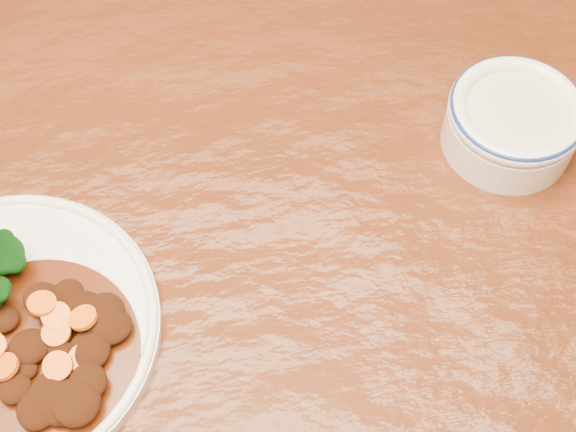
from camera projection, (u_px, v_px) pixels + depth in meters
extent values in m
cube|color=#501F0E|center=(182.00, 302.00, 0.76)|extent=(1.54, 0.97, 0.04)
cylinder|color=silver|center=(1.00, 332.00, 0.72)|extent=(0.28, 0.28, 0.01)
cylinder|color=#678947|center=(10.00, 265.00, 0.73)|extent=(0.01, 0.01, 0.02)
ellipsoid|color=black|center=(2.00, 254.00, 0.72)|extent=(0.04, 0.04, 0.03)
cylinder|color=#4C1E08|center=(32.00, 356.00, 0.69)|extent=(0.19, 0.19, 0.00)
ellipsoid|color=black|center=(70.00, 308.00, 0.71)|extent=(0.03, 0.03, 0.02)
ellipsoid|color=black|center=(62.00, 351.00, 0.69)|extent=(0.02, 0.02, 0.01)
ellipsoid|color=black|center=(83.00, 305.00, 0.71)|extent=(0.03, 0.03, 0.02)
ellipsoid|color=black|center=(37.00, 409.00, 0.66)|extent=(0.03, 0.04, 0.02)
ellipsoid|color=black|center=(68.00, 293.00, 0.71)|extent=(0.03, 0.03, 0.01)
ellipsoid|color=black|center=(29.00, 347.00, 0.69)|extent=(0.04, 0.03, 0.02)
ellipsoid|color=black|center=(90.00, 350.00, 0.69)|extent=(0.04, 0.04, 0.02)
ellipsoid|color=black|center=(109.00, 326.00, 0.70)|extent=(0.04, 0.04, 0.02)
ellipsoid|color=black|center=(105.00, 312.00, 0.70)|extent=(0.04, 0.04, 0.02)
ellipsoid|color=black|center=(15.00, 389.00, 0.67)|extent=(0.03, 0.03, 0.01)
ellipsoid|color=black|center=(2.00, 320.00, 0.70)|extent=(0.03, 0.03, 0.02)
ellipsoid|color=black|center=(80.00, 401.00, 0.67)|extent=(0.02, 0.02, 0.01)
ellipsoid|color=black|center=(24.00, 370.00, 0.68)|extent=(0.02, 0.02, 0.01)
ellipsoid|color=black|center=(51.00, 395.00, 0.66)|extent=(0.04, 0.04, 0.02)
ellipsoid|color=black|center=(41.00, 298.00, 0.71)|extent=(0.03, 0.03, 0.02)
ellipsoid|color=black|center=(50.00, 390.00, 0.67)|extent=(0.03, 0.03, 0.02)
ellipsoid|color=black|center=(88.00, 382.00, 0.67)|extent=(0.03, 0.03, 0.02)
ellipsoid|color=black|center=(61.00, 405.00, 0.66)|extent=(0.04, 0.04, 0.02)
ellipsoid|color=black|center=(53.00, 339.00, 0.69)|extent=(0.02, 0.02, 0.01)
ellipsoid|color=black|center=(77.00, 390.00, 0.67)|extent=(0.03, 0.02, 0.01)
ellipsoid|color=black|center=(76.00, 402.00, 0.66)|extent=(0.04, 0.04, 0.02)
cylinder|color=#D5550B|center=(4.00, 367.00, 0.67)|extent=(0.03, 0.03, 0.01)
cylinder|color=#D5550B|center=(42.00, 303.00, 0.70)|extent=(0.03, 0.03, 0.01)
cylinder|color=#D5550B|center=(83.00, 318.00, 0.69)|extent=(0.03, 0.03, 0.01)
cylinder|color=#D5550B|center=(56.00, 332.00, 0.69)|extent=(0.04, 0.04, 0.01)
cylinder|color=#D5550B|center=(56.00, 316.00, 0.69)|extent=(0.04, 0.04, 0.01)
cylinder|color=#D5550B|center=(58.00, 366.00, 0.67)|extent=(0.03, 0.03, 0.01)
cylinder|color=#D5550B|center=(83.00, 359.00, 0.68)|extent=(0.03, 0.03, 0.01)
cylinder|color=silver|center=(510.00, 129.00, 0.81)|extent=(0.13, 0.13, 0.04)
cylinder|color=beige|center=(516.00, 113.00, 0.79)|extent=(0.10, 0.10, 0.01)
torus|color=silver|center=(517.00, 110.00, 0.79)|extent=(0.14, 0.14, 0.02)
torus|color=navy|center=(518.00, 107.00, 0.78)|extent=(0.13, 0.13, 0.01)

